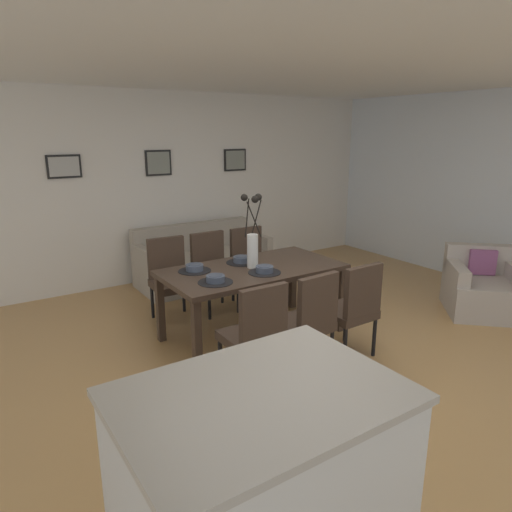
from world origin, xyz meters
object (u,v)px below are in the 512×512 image
(bowl_near_right, at_px, (195,267))
(dining_table, at_px, (253,275))
(dining_chair_near_left, at_px, (256,331))
(armchair, at_px, (484,289))
(dining_chair_far_right, at_px, (212,268))
(bowl_near_left, at_px, (215,278))
(dining_chair_mid_left, at_px, (353,306))
(framed_picture_left, at_px, (64,167))
(bowl_far_right, at_px, (242,259))
(framed_picture_center, at_px, (158,163))
(framed_picture_right, at_px, (235,160))
(dining_chair_mid_right, at_px, (251,262))
(centerpiece_vase, at_px, (253,240))
(sofa, at_px, (202,263))
(bowl_far_left, at_px, (265,269))
(dining_chair_near_right, at_px, (170,275))
(dining_chair_far_left, at_px, (308,318))

(bowl_near_right, bearing_deg, dining_table, -21.38)
(dining_chair_near_left, height_order, armchair, dining_chair_near_left)
(dining_chair_far_right, height_order, bowl_near_left, dining_chair_far_right)
(dining_table, xyz_separation_m, dining_chair_far_right, (0.01, 0.89, -0.15))
(bowl_near_left, bearing_deg, dining_chair_mid_left, -33.15)
(framed_picture_left, bearing_deg, dining_chair_near_left, -77.99)
(bowl_near_right, distance_m, bowl_far_right, 0.54)
(framed_picture_center, relative_size, framed_picture_right, 0.99)
(dining_chair_far_right, relative_size, dining_chair_mid_right, 1.00)
(dining_chair_near_left, bearing_deg, bowl_near_left, 90.41)
(centerpiece_vase, bearing_deg, armchair, -19.83)
(sofa, bearing_deg, bowl_far_left, -100.16)
(dining_table, relative_size, bowl_far_right, 10.59)
(dining_table, relative_size, bowl_near_left, 10.59)
(dining_chair_far_right, bearing_deg, dining_chair_near_left, -107.29)
(dining_chair_near_right, distance_m, sofa, 1.33)
(bowl_near_left, bearing_deg, dining_chair_far_right, 63.35)
(bowl_far_right, distance_m, framed_picture_center, 2.31)
(dining_chair_near_left, distance_m, centerpiece_vase, 1.15)
(centerpiece_vase, bearing_deg, dining_chair_near_left, -121.56)
(dining_chair_near_left, height_order, framed_picture_center, framed_picture_center)
(dining_chair_near_right, bearing_deg, framed_picture_right, 39.98)
(dining_chair_far_left, distance_m, dining_chair_mid_right, 1.84)
(bowl_far_right, bearing_deg, framed_picture_left, 119.68)
(sofa, relative_size, framed_picture_right, 4.79)
(bowl_far_right, height_order, framed_picture_center, framed_picture_center)
(framed_picture_left, xyz_separation_m, framed_picture_right, (2.44, -0.00, -0.00))
(bowl_near_right, xyz_separation_m, sofa, (0.91, 1.66, -0.50))
(dining_chair_far_right, distance_m, dining_chair_mid_right, 0.52)
(framed_picture_right, bearing_deg, framed_picture_center, -180.00)
(framed_picture_center, bearing_deg, framed_picture_right, 0.00)
(dining_chair_far_right, distance_m, bowl_far_right, 0.73)
(bowl_far_left, bearing_deg, dining_chair_far_left, -90.79)
(dining_chair_near_right, relative_size, dining_chair_far_left, 1.00)
(dining_table, xyz_separation_m, bowl_near_right, (-0.54, 0.21, 0.12))
(bowl_near_right, distance_m, framed_picture_right, 2.91)
(centerpiece_vase, xyz_separation_m, bowl_far_left, (-0.00, -0.21, -0.24))
(dining_chair_near_left, distance_m, framed_picture_center, 3.46)
(dining_table, xyz_separation_m, bowl_near_left, (-0.54, -0.21, 0.12))
(dining_chair_far_left, bearing_deg, dining_chair_mid_left, -1.10)
(dining_chair_far_right, bearing_deg, dining_chair_near_right, 178.77)
(bowl_near_right, relative_size, framed_picture_center, 0.46)
(dining_chair_mid_left, bearing_deg, bowl_far_right, 114.90)
(dining_chair_far_left, bearing_deg, centerpiece_vase, 89.34)
(dining_chair_near_right, xyz_separation_m, dining_chair_mid_left, (1.03, -1.80, 0.00))
(centerpiece_vase, relative_size, armchair, 0.65)
(bowl_near_left, bearing_deg, bowl_far_left, 0.00)
(dining_table, distance_m, sofa, 1.95)
(dining_chair_far_left, distance_m, framed_picture_center, 3.44)
(armchair, bearing_deg, centerpiece_vase, 160.17)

